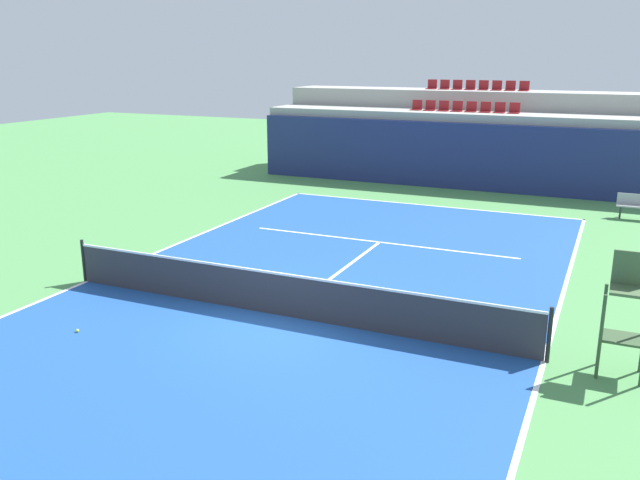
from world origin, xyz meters
name	(u,v)px	position (x,y,z in m)	size (l,w,h in m)	color
ground_plane	(281,316)	(0.00, 0.00, 0.00)	(80.00, 80.00, 0.00)	#4C8C4C
court_surface	(281,316)	(0.00, 0.00, 0.01)	(11.00, 24.00, 0.01)	#1E4C99
baseline_far	(429,205)	(0.00, 11.95, 0.01)	(11.00, 0.10, 0.00)	white
sideline_left	(87,281)	(-5.45, 0.00, 0.01)	(0.10, 24.00, 0.00)	white
sideline_right	(544,361)	(5.45, 0.00, 0.01)	(0.10, 24.00, 0.00)	white
service_line_far	(379,242)	(0.00, 6.40, 0.01)	(8.26, 0.10, 0.00)	white
centre_service_line	(338,273)	(0.00, 3.20, 0.01)	(0.10, 6.40, 0.00)	white
back_wall	(454,156)	(0.00, 15.65, 1.38)	(17.56, 0.30, 2.75)	navy
stands_tier_lower	(461,148)	(0.00, 17.00, 1.55)	(17.56, 2.40, 3.10)	#9E9E99
stands_tier_upper	(473,133)	(0.00, 19.40, 1.95)	(17.56, 2.40, 3.90)	#9E9E99
seating_row_lower	(464,109)	(0.00, 17.09, 3.22)	(4.64, 0.44, 0.44)	maroon
seating_row_upper	(477,87)	(0.00, 19.49, 4.02)	(4.64, 0.44, 0.44)	maroon
tennis_net	(281,294)	(0.00, 0.00, 0.51)	(11.08, 0.08, 1.07)	black
umpire_chair	(626,311)	(6.70, 0.06, 1.19)	(0.76, 0.66, 2.20)	#334C2D
player_bench	(640,205)	(7.15, 12.86, 0.51)	(1.50, 0.40, 0.85)	#99999E
tennis_ball_0	(77,331)	(-3.37, -2.51, 0.04)	(0.07, 0.07, 0.07)	#CCE033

